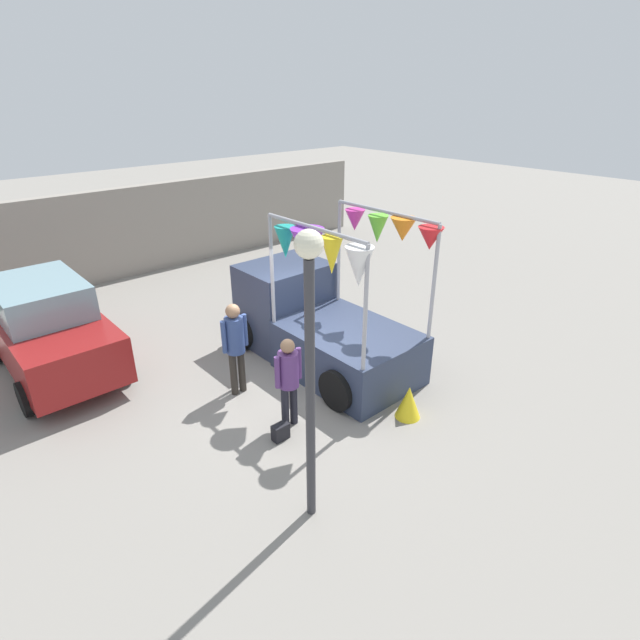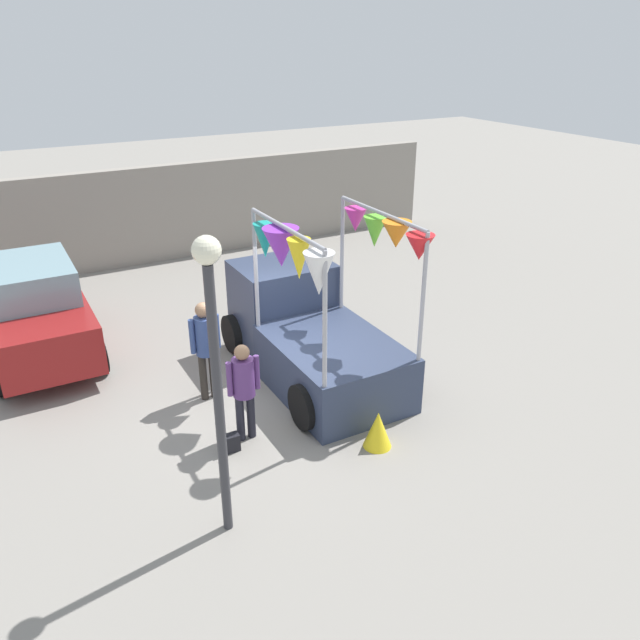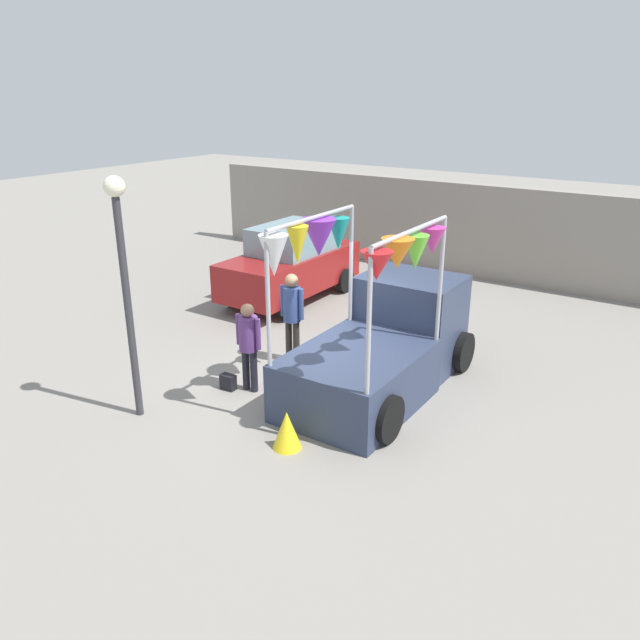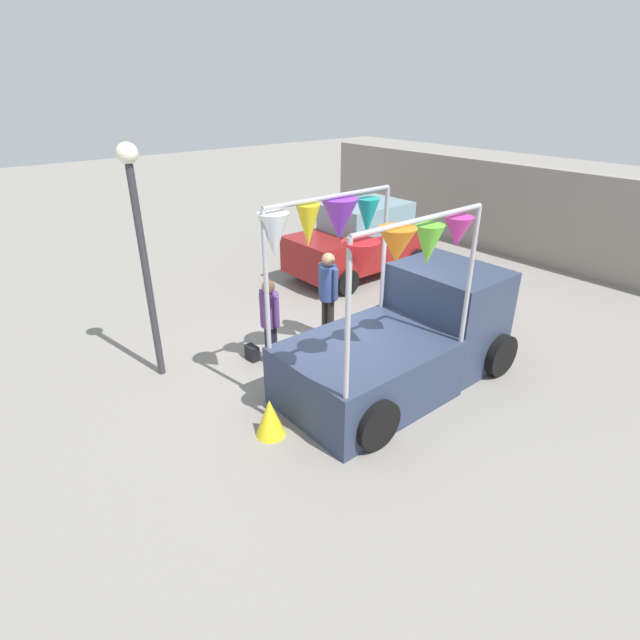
% 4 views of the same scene
% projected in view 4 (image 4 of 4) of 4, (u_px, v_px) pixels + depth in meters
% --- Properties ---
extents(ground_plane, '(60.00, 60.00, 0.00)m').
position_uv_depth(ground_plane, '(335.00, 367.00, 9.05)').
color(ground_plane, gray).
extents(vendor_truck, '(2.46, 4.09, 3.17)m').
position_uv_depth(vendor_truck, '(408.00, 331.00, 8.35)').
color(vendor_truck, '#2D3851').
rests_on(vendor_truck, ground).
extents(parked_car, '(1.88, 4.00, 1.88)m').
position_uv_depth(parked_car, '(362.00, 239.00, 13.04)').
color(parked_car, maroon).
rests_on(parked_car, ground).
extents(person_customer, '(0.53, 0.34, 1.63)m').
position_uv_depth(person_customer, '(270.00, 315.00, 8.75)').
color(person_customer, black).
rests_on(person_customer, ground).
extents(person_vendor, '(0.53, 0.34, 1.80)m').
position_uv_depth(person_vendor, '(328.00, 288.00, 9.58)').
color(person_vendor, '#2D2823').
rests_on(person_vendor, ground).
extents(handbag, '(0.28, 0.16, 0.28)m').
position_uv_depth(handbag, '(252.00, 353.00, 9.24)').
color(handbag, black).
rests_on(handbag, ground).
extents(street_lamp, '(0.32, 0.32, 3.90)m').
position_uv_depth(street_lamp, '(140.00, 233.00, 7.77)').
color(street_lamp, '#333338').
rests_on(street_lamp, ground).
extents(brick_boundary_wall, '(18.00, 0.36, 2.60)m').
position_uv_depth(brick_boundary_wall, '(571.00, 222.00, 13.24)').
color(brick_boundary_wall, gray).
rests_on(brick_boundary_wall, ground).
extents(folded_kite_bundle_sunflower, '(0.62, 0.62, 0.60)m').
position_uv_depth(folded_kite_bundle_sunflower, '(270.00, 417.00, 7.20)').
color(folded_kite_bundle_sunflower, yellow).
rests_on(folded_kite_bundle_sunflower, ground).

